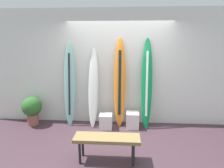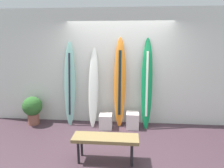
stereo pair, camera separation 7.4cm
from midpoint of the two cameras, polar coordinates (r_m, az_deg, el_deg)
name	(u,v)px [view 2 (the right image)]	position (r m, az deg, el deg)	size (l,w,h in m)	color
ground	(116,147)	(4.10, 1.73, -17.82)	(8.00, 8.00, 0.04)	#3F2C34
wall_back	(120,67)	(4.88, 2.66, 4.82)	(7.20, 0.20, 2.80)	silver
surfboard_seafoam	(70,85)	(4.86, -11.73, -0.25)	(0.27, 0.31, 2.03)	#82C1B2
surfboard_ivory	(93,89)	(4.73, -5.00, -1.36)	(0.25, 0.41, 1.88)	silver
surfboard_sunset	(120,83)	(4.66, 2.73, 0.31)	(0.28, 0.30, 2.13)	orange
surfboard_emerald	(147,85)	(4.66, 10.51, -0.20)	(0.27, 0.41, 2.12)	#108144
display_block_left	(132,120)	(4.78, 6.40, -10.48)	(0.29, 0.29, 0.38)	silver
display_block_center	(106,121)	(4.76, -1.36, -10.76)	(0.30, 0.30, 0.35)	silver
potted_plant	(33,108)	(5.26, -21.69, -6.49)	(0.47, 0.47, 0.71)	brown
bench	(106,140)	(3.48, -1.26, -15.83)	(1.12, 0.34, 0.45)	olive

